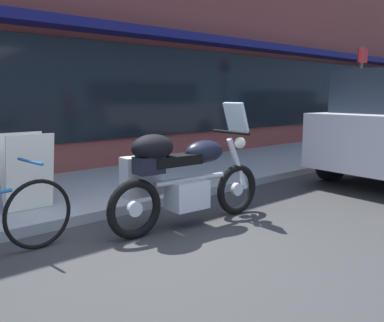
% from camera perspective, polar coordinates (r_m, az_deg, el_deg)
% --- Properties ---
extents(ground_plane, '(80.00, 80.00, 0.00)m').
position_cam_1_polar(ground_plane, '(3.93, -3.55, -12.89)').
color(ground_plane, '#313131').
extents(storefront_building, '(22.20, 0.90, 6.70)m').
position_cam_1_polar(storefront_building, '(11.82, 11.80, 17.71)').
color(storefront_building, brown).
rests_on(storefront_building, ground_plane).
extents(sidewalk_curb, '(30.00, 2.62, 0.12)m').
position_cam_1_polar(sidewalk_curb, '(12.62, 21.89, 2.02)').
color(sidewalk_curb, '#949494').
rests_on(sidewalk_curb, ground_plane).
extents(touring_motorcycle, '(2.09, 0.75, 1.39)m').
position_cam_1_polar(touring_motorcycle, '(4.57, -1.77, -1.89)').
color(touring_motorcycle, black).
rests_on(touring_motorcycle, ground_plane).
extents(sandwich_board_sign, '(0.55, 0.41, 0.91)m').
position_cam_1_polar(sandwich_board_sign, '(5.25, -21.99, -1.36)').
color(sandwich_board_sign, silver).
rests_on(sandwich_board_sign, sidewalk_curb).
extents(parking_sign_pole, '(0.44, 0.07, 2.46)m').
position_cam_1_polar(parking_sign_pole, '(10.43, 22.30, 8.99)').
color(parking_sign_pole, '#59595B').
rests_on(parking_sign_pole, sidewalk_curb).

